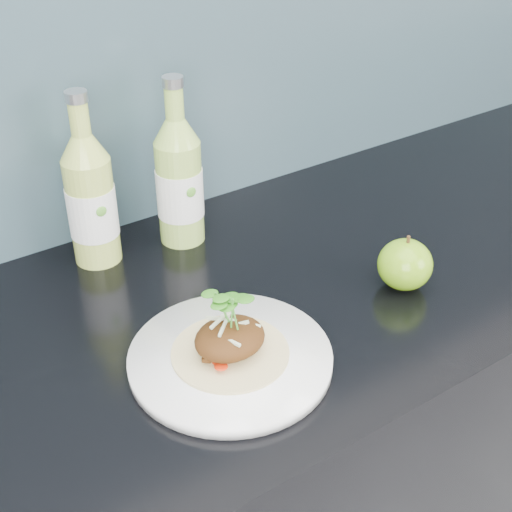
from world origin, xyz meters
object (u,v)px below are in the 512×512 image
(cider_bottle_left, at_px, (91,200))
(cider_bottle_right, at_px, (179,182))
(green_apple, at_px, (405,264))
(dinner_plate, at_px, (230,358))

(cider_bottle_left, xyz_separation_m, cider_bottle_right, (0.14, -0.02, 0.00))
(cider_bottle_left, bearing_deg, green_apple, -50.22)
(dinner_plate, distance_m, cider_bottle_left, 0.34)
(dinner_plate, relative_size, green_apple, 2.72)
(dinner_plate, relative_size, cider_bottle_left, 0.99)
(cider_bottle_left, height_order, cider_bottle_right, same)
(green_apple, bearing_deg, dinner_plate, -179.80)
(cider_bottle_left, relative_size, cider_bottle_right, 1.00)
(dinner_plate, xyz_separation_m, green_apple, (0.30, 0.00, 0.03))
(green_apple, height_order, cider_bottle_right, cider_bottle_right)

